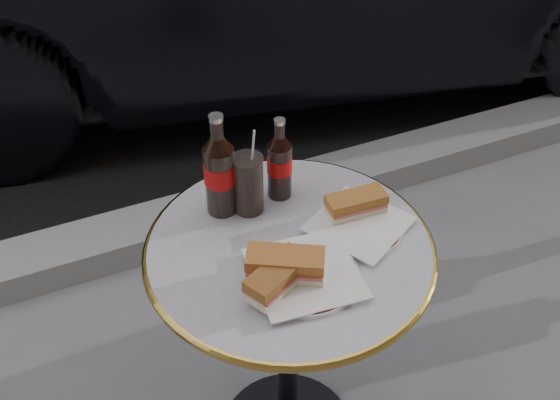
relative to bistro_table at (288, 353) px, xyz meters
name	(u,v)px	position (x,y,z in m)	size (l,w,h in m)	color
curb	(186,222)	(0.00, 0.90, -0.32)	(40.00, 0.20, 0.12)	gray
bistro_table	(288,353)	(0.00, 0.00, 0.00)	(0.62, 0.62, 0.73)	#BAB2C4
plate_left	(305,276)	(-0.01, -0.10, 0.37)	(0.22, 0.22, 0.01)	white
plate_right	(358,226)	(0.16, -0.01, 0.37)	(0.19, 0.19, 0.01)	silver
sandwich_left_a	(277,278)	(-0.07, -0.11, 0.40)	(0.14, 0.07, 0.05)	brown
sandwich_left_b	(285,265)	(-0.05, -0.08, 0.40)	(0.15, 0.07, 0.05)	#B2632D
sandwich_right	(356,205)	(0.17, 0.03, 0.40)	(0.13, 0.06, 0.05)	#A56429
cola_bottle_left	(219,165)	(-0.09, 0.17, 0.49)	(0.07, 0.07, 0.25)	black
cola_bottle_right	(280,158)	(0.05, 0.16, 0.47)	(0.06, 0.06, 0.20)	black
cola_glass	(248,184)	(-0.03, 0.14, 0.44)	(0.07, 0.07, 0.14)	black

